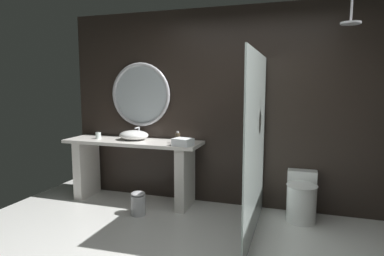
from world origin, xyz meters
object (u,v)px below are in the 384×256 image
Objects in this scene: tumbler_cup at (98,135)px; folded_hand_towel at (183,142)px; soap_dispenser at (178,138)px; waste_bin at (138,203)px; vessel_sink at (134,135)px; rain_shower_head at (351,21)px; toilet at (302,197)px; round_wall_mirror at (141,95)px.

folded_hand_towel is (1.32, -0.16, 0.00)m from tumbler_cup.
soap_dispenser reaches higher than waste_bin.
vessel_sink is at bearing 121.42° from waste_bin.
vessel_sink is at bearing 174.95° from rain_shower_head.
round_wall_mirror is at bearing 174.78° from toilet.
round_wall_mirror is (0.00, 0.22, 0.55)m from vessel_sink.
round_wall_mirror is 2.52m from toilet.
rain_shower_head is (3.13, -0.17, 1.35)m from tumbler_cup.
soap_dispenser is 0.28× the size of toilet.
rain_shower_head is 2.03m from toilet.
rain_shower_head is (2.60, -0.45, 0.78)m from round_wall_mirror.
round_wall_mirror is (0.53, 0.28, 0.57)m from tumbler_cup.
waste_bin is at bearing -67.53° from round_wall_mirror.
round_wall_mirror is at bearing 27.61° from tumbler_cup.
vessel_sink is at bearing 6.05° from tumbler_cup.
round_wall_mirror reaches higher than soap_dispenser.
round_wall_mirror is at bearing 112.47° from waste_bin.
vessel_sink is at bearing -90.47° from round_wall_mirror.
rain_shower_head is at bearing -32.21° from toilet.
soap_dispenser is at bearing -5.73° from vessel_sink.
tumbler_cup is at bearing 176.82° from rain_shower_head.
round_wall_mirror is at bearing 170.17° from rain_shower_head.
vessel_sink is at bearing 174.27° from soap_dispenser.
toilet is at bearing 1.57° from tumbler_cup.
soap_dispenser is at bearing 129.98° from folded_hand_towel.
rain_shower_head is at bearing 5.96° from waste_bin.
folded_hand_towel is (0.79, -0.21, -0.02)m from vessel_sink.
soap_dispenser is 2.35m from rain_shower_head.
rain_shower_head is at bearing -0.49° from folded_hand_towel.
rain_shower_head reaches higher than toilet.
folded_hand_towel reaches higher than toilet.
folded_hand_towel is at bearing -28.96° from round_wall_mirror.
vessel_sink is 1.44× the size of rain_shower_head.
tumbler_cup is 0.10× the size of round_wall_mirror.
tumbler_cup is 3.41m from rain_shower_head.
soap_dispenser is (0.66, -0.07, 0.00)m from vessel_sink.
waste_bin is at bearing -27.03° from tumbler_cup.
vessel_sink is 1.37× the size of waste_bin.
tumbler_cup is 1.19m from soap_dispenser.
tumbler_cup is at bearing 179.48° from soap_dispenser.
folded_hand_towel is (0.79, -0.44, -0.57)m from round_wall_mirror.
tumbler_cup is 0.82m from round_wall_mirror.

